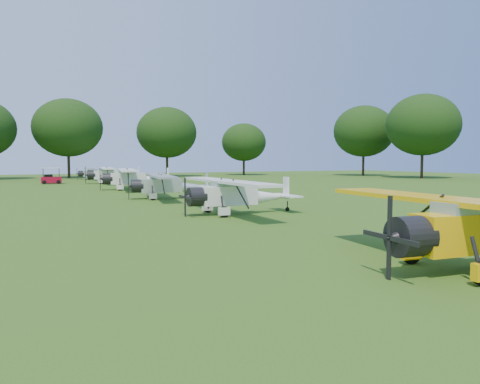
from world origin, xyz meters
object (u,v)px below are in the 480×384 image
(aircraft_6, at_px, (112,173))
(aircraft_7, at_px, (95,173))
(aircraft_4, at_px, (168,183))
(golf_cart, at_px, (51,178))
(aircraft_5, at_px, (134,177))
(aircraft_3, at_px, (237,192))

(aircraft_6, height_order, aircraft_7, aircraft_6)
(aircraft_6, distance_m, aircraft_7, 12.77)
(aircraft_4, relative_size, golf_cart, 4.17)
(aircraft_4, bearing_deg, aircraft_5, 99.19)
(aircraft_4, xyz_separation_m, aircraft_6, (0.42, 25.32, 0.09))
(aircraft_3, height_order, aircraft_4, aircraft_3)
(aircraft_4, bearing_deg, aircraft_6, 98.79)
(aircraft_7, bearing_deg, aircraft_6, -89.19)
(aircraft_5, relative_size, aircraft_6, 1.02)
(golf_cart, bearing_deg, aircraft_6, -15.00)
(aircraft_4, relative_size, aircraft_6, 0.93)
(aircraft_5, distance_m, aircraft_6, 13.40)
(aircraft_6, distance_m, golf_cart, 7.45)
(aircraft_6, xyz_separation_m, aircraft_7, (-0.09, 12.77, -0.22))
(aircraft_3, distance_m, aircraft_4, 11.53)
(aircraft_5, bearing_deg, golf_cart, 122.84)
(aircraft_5, distance_m, golf_cart, 17.18)
(aircraft_6, bearing_deg, aircraft_7, 96.52)
(aircraft_3, xyz_separation_m, aircraft_5, (-0.35, 23.44, 0.09))
(aircraft_4, bearing_deg, golf_cart, 113.14)
(aircraft_7, xyz_separation_m, golf_cart, (-6.93, -10.37, -0.38))
(aircraft_3, relative_size, aircraft_7, 1.15)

